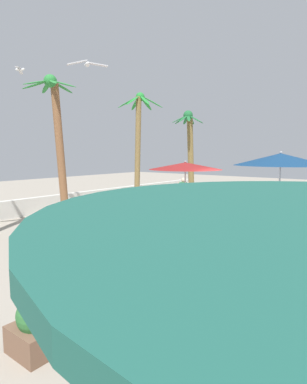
% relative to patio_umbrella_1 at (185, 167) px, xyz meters
% --- Properties ---
extents(ground_plane, '(56.00, 56.00, 0.00)m').
position_rel_patio_umbrella_1_xyz_m(ground_plane, '(-0.62, -2.29, -2.36)').
color(ground_plane, '#9E9384').
extents(boundary_wall, '(25.20, 0.30, 0.80)m').
position_rel_patio_umbrella_1_xyz_m(boundary_wall, '(-0.62, 7.11, -1.96)').
color(boundary_wall, silver).
rests_on(boundary_wall, ground_plane).
extents(patio_umbrella_1, '(2.71, 2.71, 2.58)m').
position_rel_patio_umbrella_1_xyz_m(patio_umbrella_1, '(0.00, 0.00, 0.00)').
color(patio_umbrella_1, '#333338').
rests_on(patio_umbrella_1, ground_plane).
extents(patio_umbrella_2, '(2.56, 2.56, 2.91)m').
position_rel_patio_umbrella_1_xyz_m(patio_umbrella_2, '(-0.85, -3.64, 0.29)').
color(patio_umbrella_2, '#333338').
rests_on(patio_umbrella_2, ground_plane).
extents(palm_tree_0, '(2.32, 2.24, 5.95)m').
position_rel_patio_umbrella_1_xyz_m(palm_tree_0, '(-1.94, 4.95, 1.25)').
color(palm_tree_0, brown).
rests_on(palm_tree_0, ground_plane).
extents(palm_tree_1, '(2.00, 2.00, 5.39)m').
position_rel_patio_umbrella_1_xyz_m(palm_tree_1, '(6.97, 4.06, 0.94)').
color(palm_tree_1, olive).
rests_on(palm_tree_1, ground_plane).
extents(palm_tree_2, '(2.35, 2.18, 5.92)m').
position_rel_patio_umbrella_1_xyz_m(palm_tree_2, '(2.66, 4.52, 1.27)').
color(palm_tree_2, olive).
rests_on(palm_tree_2, ground_plane).
extents(guest_0, '(0.31, 0.55, 1.64)m').
position_rel_patio_umbrella_1_xyz_m(guest_0, '(3.42, 2.24, -1.37)').
color(guest_0, silver).
rests_on(guest_0, ground_plane).
extents(seagull_0, '(0.99, 0.68, 0.17)m').
position_rel_patio_umbrella_1_xyz_m(seagull_0, '(-4.12, 0.53, 2.86)').
color(seagull_0, white).
extents(seagull_1, '(0.87, 1.02, 0.15)m').
position_rel_patio_umbrella_1_xyz_m(seagull_1, '(-2.43, 6.73, 3.99)').
color(seagull_1, white).
extents(planter, '(0.70, 0.70, 0.85)m').
position_rel_patio_umbrella_1_xyz_m(planter, '(-7.66, -2.34, -1.97)').
color(planter, brown).
rests_on(planter, ground_plane).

